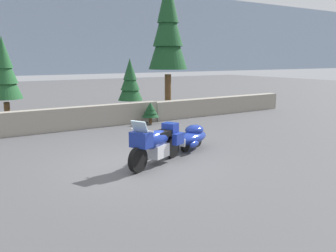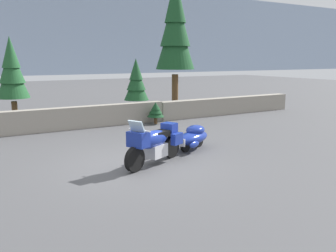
% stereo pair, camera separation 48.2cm
% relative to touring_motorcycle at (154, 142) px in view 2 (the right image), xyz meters
% --- Properties ---
extents(ground_plane, '(80.00, 80.00, 0.00)m').
position_rel_touring_motorcycle_xyz_m(ground_plane, '(-0.43, 0.24, -0.62)').
color(ground_plane, '#4C4C4F').
extents(stone_guard_wall, '(24.00, 0.61, 0.96)m').
position_rel_touring_motorcycle_xyz_m(stone_guard_wall, '(-0.89, 6.11, -0.16)').
color(stone_guard_wall, gray).
rests_on(stone_guard_wall, ground).
extents(touring_motorcycle, '(2.16, 1.31, 1.33)m').
position_rel_touring_motorcycle_xyz_m(touring_motorcycle, '(0.00, 0.00, 0.00)').
color(touring_motorcycle, black).
rests_on(touring_motorcycle, ground).
extents(car_shaped_trailer, '(2.15, 1.26, 0.76)m').
position_rel_touring_motorcycle_xyz_m(car_shaped_trailer, '(1.85, 0.86, -0.21)').
color(car_shaped_trailer, black).
rests_on(car_shaped_trailer, ground).
extents(pine_tree_tall, '(2.02, 2.02, 7.08)m').
position_rel_touring_motorcycle_xyz_m(pine_tree_tall, '(5.44, 7.85, 3.81)').
color(pine_tree_tall, brown).
rests_on(pine_tree_tall, ground).
extents(pine_tree_secondary, '(1.34, 1.34, 3.78)m').
position_rel_touring_motorcycle_xyz_m(pine_tree_secondary, '(-2.51, 7.84, 1.74)').
color(pine_tree_secondary, brown).
rests_on(pine_tree_secondary, ground).
extents(pine_tree_far_right, '(1.15, 1.15, 2.88)m').
position_rel_touring_motorcycle_xyz_m(pine_tree_far_right, '(2.74, 6.91, 1.18)').
color(pine_tree_far_right, brown).
rests_on(pine_tree_far_right, ground).
extents(pine_sapling_near, '(0.76, 0.76, 0.96)m').
position_rel_touring_motorcycle_xyz_m(pine_sapling_near, '(3.00, 5.49, -0.02)').
color(pine_sapling_near, brown).
rests_on(pine_sapling_near, ground).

